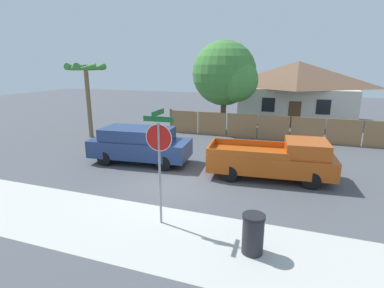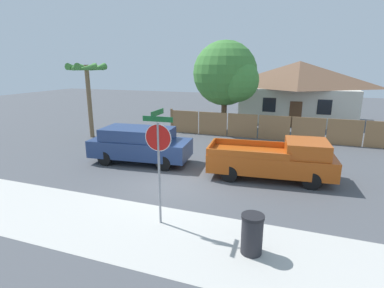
# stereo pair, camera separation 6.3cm
# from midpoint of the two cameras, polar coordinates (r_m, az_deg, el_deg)

# --- Properties ---
(ground_plane) EXTENTS (80.00, 80.00, 0.00)m
(ground_plane) POSITION_cam_midpoint_polar(r_m,az_deg,el_deg) (12.33, -3.76, -7.52)
(ground_plane) COLOR #4C4F54
(sidewalk_strip) EXTENTS (36.00, 3.20, 0.01)m
(sidewalk_strip) POSITION_cam_midpoint_polar(r_m,az_deg,el_deg) (9.48, -12.75, -15.15)
(sidewalk_strip) COLOR beige
(sidewalk_strip) RESTS_ON ground
(wooden_fence) EXTENTS (14.42, 0.12, 1.67)m
(wooden_fence) POSITION_cam_midpoint_polar(r_m,az_deg,el_deg) (19.90, 15.45, 3.00)
(wooden_fence) COLOR #997047
(wooden_fence) RESTS_ON ground
(house) EXTENTS (9.57, 6.70, 5.00)m
(house) POSITION_cam_midpoint_polar(r_m,az_deg,el_deg) (27.30, 19.57, 9.60)
(house) COLOR beige
(house) RESTS_ON ground
(oak_tree) EXTENTS (4.78, 4.55, 6.39)m
(oak_tree) POSITION_cam_midpoint_polar(r_m,az_deg,el_deg) (21.82, 6.88, 12.94)
(oak_tree) COLOR brown
(oak_tree) RESTS_ON ground
(palm_tree) EXTENTS (2.39, 2.59, 4.81)m
(palm_tree) POSITION_cam_midpoint_polar(r_m,az_deg,el_deg) (20.70, -19.28, 12.42)
(palm_tree) COLOR brown
(palm_tree) RESTS_ON ground
(red_suv) EXTENTS (4.99, 2.42, 1.73)m
(red_suv) POSITION_cam_midpoint_polar(r_m,az_deg,el_deg) (14.86, -9.76, 0.03)
(red_suv) COLOR navy
(red_suv) RESTS_ON ground
(orange_pickup) EXTENTS (5.32, 2.47, 1.71)m
(orange_pickup) POSITION_cam_midpoint_polar(r_m,az_deg,el_deg) (13.09, 15.76, -2.85)
(orange_pickup) COLOR #B74C14
(orange_pickup) RESTS_ON ground
(stop_sign) EXTENTS (0.91, 0.82, 3.47)m
(stop_sign) POSITION_cam_midpoint_polar(r_m,az_deg,el_deg) (8.64, -6.20, -0.75)
(stop_sign) COLOR gray
(stop_sign) RESTS_ON ground
(trash_bin) EXTENTS (0.58, 0.58, 1.06)m
(trash_bin) POSITION_cam_midpoint_polar(r_m,az_deg,el_deg) (8.07, 11.59, -16.44)
(trash_bin) COLOR #28282D
(trash_bin) RESTS_ON ground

